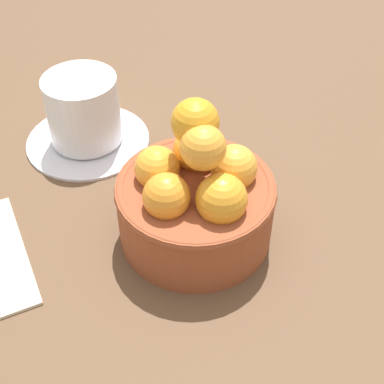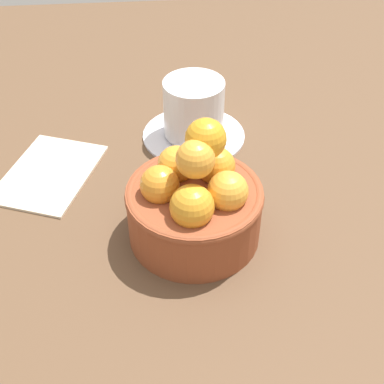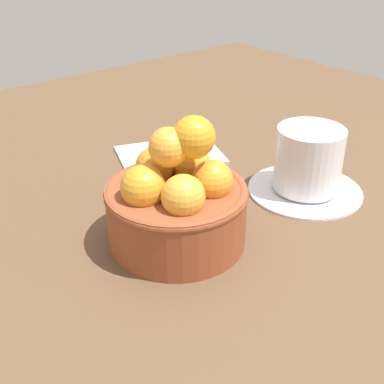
# 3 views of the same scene
# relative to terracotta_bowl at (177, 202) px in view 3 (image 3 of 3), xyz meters

# --- Properties ---
(ground_plane) EXTENTS (1.24, 1.12, 0.03)m
(ground_plane) POSITION_rel_terracotta_bowl_xyz_m (-0.00, -0.00, -0.06)
(ground_plane) COLOR brown
(terracotta_bowl) EXTENTS (0.13, 0.13, 0.13)m
(terracotta_bowl) POSITION_rel_terracotta_bowl_xyz_m (0.00, 0.00, 0.00)
(terracotta_bowl) COLOR brown
(terracotta_bowl) RESTS_ON ground_plane
(coffee_cup) EXTENTS (0.13, 0.13, 0.08)m
(coffee_cup) POSITION_rel_terracotta_bowl_xyz_m (-0.17, 0.02, -0.01)
(coffee_cup) COLOR white
(coffee_cup) RESTS_ON ground_plane
(folded_napkin) EXTENTS (0.15, 0.13, 0.01)m
(folded_napkin) POSITION_rel_terracotta_bowl_xyz_m (-0.11, -0.16, -0.04)
(folded_napkin) COLOR beige
(folded_napkin) RESTS_ON ground_plane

